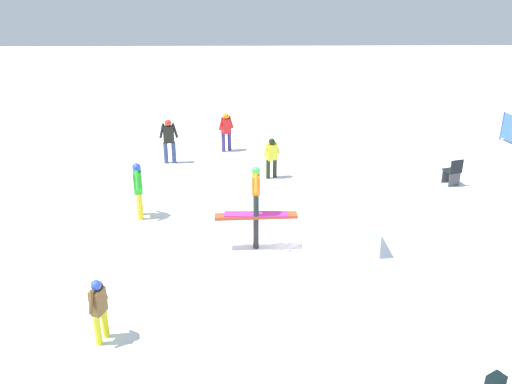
# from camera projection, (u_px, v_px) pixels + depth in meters

# --- Properties ---
(ground_plane) EXTENTS (60.00, 60.00, 0.00)m
(ground_plane) POSITION_uv_depth(u_px,v_px,m) (256.00, 248.00, 14.29)
(ground_plane) COLOR white
(rail_feature) EXTENTS (2.04, 0.38, 0.93)m
(rail_feature) POSITION_uv_depth(u_px,v_px,m) (256.00, 220.00, 13.98)
(rail_feature) COLOR black
(rail_feature) RESTS_ON ground
(snow_kicker_ramp) EXTENTS (1.87, 1.59, 0.79)m
(snow_kicker_ramp) POSITION_uv_depth(u_px,v_px,m) (338.00, 231.00, 14.24)
(snow_kicker_ramp) COLOR white
(snow_kicker_ramp) RESTS_ON ground
(main_rider_on_rail) EXTENTS (1.55, 0.68, 1.25)m
(main_rider_on_rail) POSITION_uv_depth(u_px,v_px,m) (256.00, 192.00, 13.67)
(main_rider_on_rail) COLOR #CF2799
(main_rider_on_rail) RESTS_ON rail_feature
(bystander_green) EXTENTS (0.29, 0.71, 1.60)m
(bystander_green) POSITION_uv_depth(u_px,v_px,m) (138.00, 187.00, 15.53)
(bystander_green) COLOR gold
(bystander_green) RESTS_ON ground
(bystander_red) EXTENTS (0.56, 0.41, 1.42)m
(bystander_red) POSITION_uv_depth(u_px,v_px,m) (226.00, 130.00, 20.57)
(bystander_red) COLOR navy
(bystander_red) RESTS_ON ground
(bystander_yellow) EXTENTS (0.58, 0.34, 1.34)m
(bystander_yellow) POSITION_uv_depth(u_px,v_px,m) (272.00, 156.00, 18.21)
(bystander_yellow) COLOR black
(bystander_yellow) RESTS_ON ground
(bystander_brown) EXTENTS (0.29, 0.58, 1.35)m
(bystander_brown) POSITION_uv_depth(u_px,v_px,m) (99.00, 307.00, 10.67)
(bystander_brown) COLOR gold
(bystander_brown) RESTS_ON ground
(bystander_black) EXTENTS (0.66, 0.24, 1.56)m
(bystander_black) POSITION_uv_depth(u_px,v_px,m) (169.00, 139.00, 19.39)
(bystander_black) COLOR navy
(bystander_black) RESTS_ON ground
(loose_snowboard_white) EXTENTS (1.30, 0.98, 0.02)m
(loose_snowboard_white) POSITION_uv_depth(u_px,v_px,m) (104.00, 242.00, 14.51)
(loose_snowboard_white) COLOR white
(loose_snowboard_white) RESTS_ON ground
(folding_chair) EXTENTS (0.55, 0.55, 0.88)m
(folding_chair) POSITION_uv_depth(u_px,v_px,m) (453.00, 173.00, 17.81)
(folding_chair) COLOR #3F3F44
(folding_chair) RESTS_ON ground
(backpack_on_snow) EXTENTS (0.37, 0.34, 0.34)m
(backpack_on_snow) POSITION_uv_depth(u_px,v_px,m) (495.00, 384.00, 9.65)
(backpack_on_snow) COLOR black
(backpack_on_snow) RESTS_ON ground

